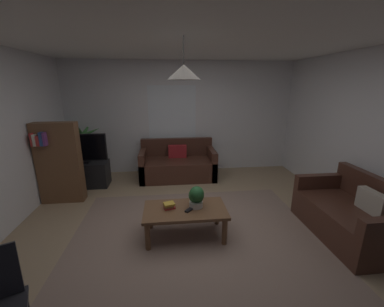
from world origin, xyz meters
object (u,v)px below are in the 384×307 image
Objects in this scene: coffee_table at (185,213)px; tv at (82,148)px; couch_right_side at (351,217)px; bookshelf_corner at (59,163)px; couch_under_window at (178,165)px; pendant_lamp at (184,72)px; potted_palm_corner at (82,152)px; book_on_table_0 at (169,208)px; tv_stand at (85,174)px; remote_on_table_0 at (190,209)px; book_on_table_2 at (169,204)px; book_on_table_1 at (168,206)px; potted_plant_on_table at (196,196)px.

coffee_table is 2.69m from tv.
couch_right_side is 4.54m from bookshelf_corner.
bookshelf_corner is at bearing -156.06° from couch_under_window.
pendant_lamp is (-2.22, 0.23, 1.85)m from couch_right_side.
potted_palm_corner is at bearing 130.25° from coffee_table.
couch_under_window is 2.30m from bookshelf_corner.
couch_right_side is 5.05m from potted_palm_corner.
couch_right_side is 9.71× the size of book_on_table_0.
coffee_table is 2.44m from bookshelf_corner.
tv_stand reaches higher than book_on_table_0.
couch_under_window is at bearing 132.59° from remote_on_table_0.
tv_stand is at bearing 176.06° from remote_on_table_0.
potted_palm_corner is at bearing 90.50° from bookshelf_corner.
book_on_table_2 is at bearing -131.61° from book_on_table_0.
pendant_lamp is (-0.01, -2.18, 1.85)m from couch_under_window.
bookshelf_corner reaches higher than book_on_table_1.
tv_stand is at bearing 134.55° from pendant_lamp.
book_on_table_2 is (-0.22, -2.15, 0.20)m from couch_under_window.
potted_plant_on_table is at bearing 1.82° from book_on_table_1.
bookshelf_corner reaches higher than book_on_table_2.
potted_plant_on_table is 0.65× the size of pendant_lamp.
tv is 0.67× the size of bookshelf_corner.
book_on_table_1 is 0.27× the size of pendant_lamp.
potted_palm_corner is (-1.85, 2.41, 0.13)m from book_on_table_1.
book_on_table_1 is 0.78× the size of remote_on_table_0.
potted_palm_corner is at bearing -121.90° from couch_right_side.
couch_under_window is 1.15× the size of bookshelf_corner.
tv is at bearing 73.33° from bookshelf_corner.
remote_on_table_0 reaches higher than coffee_table.
book_on_table_2 is 0.16× the size of tv_stand.
couch_under_window is at bearing 23.94° from bookshelf_corner.
bookshelf_corner is at bearing -106.67° from tv.
remote_on_table_0 is at bearing -41.61° from coffee_table.
potted_plant_on_table is at bearing 1.76° from book_on_table_2.
potted_palm_corner is at bearing 109.20° from tv.
remote_on_table_0 is (0.05, -2.23, 0.15)m from couch_under_window.
pendant_lamp reaches higher than tv_stand.
book_on_table_0 is 0.47× the size of potted_plant_on_table.
book_on_table_0 is 0.39m from potted_plant_on_table.
book_on_table_1 is at bearing 173.46° from pendant_lamp.
couch_under_window is 1.90m from tv_stand.
book_on_table_1 is 0.29m from remote_on_table_0.
potted_palm_corner is at bearing 172.77° from couch_under_window.
bookshelf_corner is (-0.19, -0.64, 0.46)m from tv_stand.
pendant_lamp reaches higher than couch_right_side.
book_on_table_0 is at bearing 16.08° from book_on_table_1.
potted_palm_corner reaches higher than couch_right_side.
book_on_table_1 is 1.69m from pendant_lamp.
couch_under_window is 2.16m from book_on_table_0.
book_on_table_0 is at bearing 172.21° from pendant_lamp.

